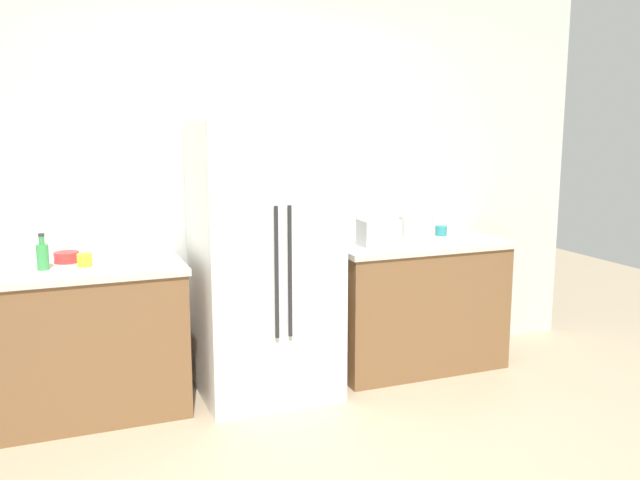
# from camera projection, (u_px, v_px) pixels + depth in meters

# --- Properties ---
(kitchen_back_panel) EXTENTS (5.15, 0.10, 2.84)m
(kitchen_back_panel) POSITION_uv_depth(u_px,v_px,m) (251.00, 168.00, 4.62)
(kitchen_back_panel) COLOR silver
(kitchen_back_panel) RESTS_ON ground_plane
(counter_left) EXTENTS (1.46, 0.63, 0.91)m
(counter_left) POSITION_uv_depth(u_px,v_px,m) (58.00, 344.00, 3.99)
(counter_left) COLOR brown
(counter_left) RESTS_ON ground_plane
(counter_right) EXTENTS (1.23, 0.63, 0.91)m
(counter_right) POSITION_uv_depth(u_px,v_px,m) (415.00, 304.00, 4.85)
(counter_right) COLOR brown
(counter_right) RESTS_ON ground_plane
(refrigerator) EXTENTS (0.84, 0.73, 1.74)m
(refrigerator) POSITION_uv_depth(u_px,v_px,m) (265.00, 260.00, 4.31)
(refrigerator) COLOR white
(refrigerator) RESTS_ON ground_plane
(toaster) EXTENTS (0.26, 0.17, 0.18)m
(toaster) POSITION_uv_depth(u_px,v_px,m) (379.00, 232.00, 4.61)
(toaster) COLOR silver
(toaster) RESTS_ON counter_right
(rice_cooker) EXTENTS (0.24, 0.24, 0.28)m
(rice_cooker) POSITION_uv_depth(u_px,v_px,m) (416.00, 221.00, 4.82)
(rice_cooker) COLOR silver
(rice_cooker) RESTS_ON counter_right
(bottle_a) EXTENTS (0.07, 0.07, 0.21)m
(bottle_a) POSITION_uv_depth(u_px,v_px,m) (43.00, 255.00, 3.87)
(bottle_a) COLOR green
(bottle_a) RESTS_ON counter_left
(cup_a) EXTENTS (0.09, 0.09, 0.07)m
(cup_a) POSITION_uv_depth(u_px,v_px,m) (441.00, 231.00, 5.01)
(cup_a) COLOR teal
(cup_a) RESTS_ON counter_right
(cup_b) EXTENTS (0.08, 0.08, 0.07)m
(cup_b) POSITION_uv_depth(u_px,v_px,m) (85.00, 260.00, 3.97)
(cup_b) COLOR yellow
(cup_b) RESTS_ON counter_left
(bowl_a) EXTENTS (0.14, 0.14, 0.06)m
(bowl_a) POSITION_uv_depth(u_px,v_px,m) (67.00, 257.00, 4.07)
(bowl_a) COLOR red
(bowl_a) RESTS_ON counter_left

